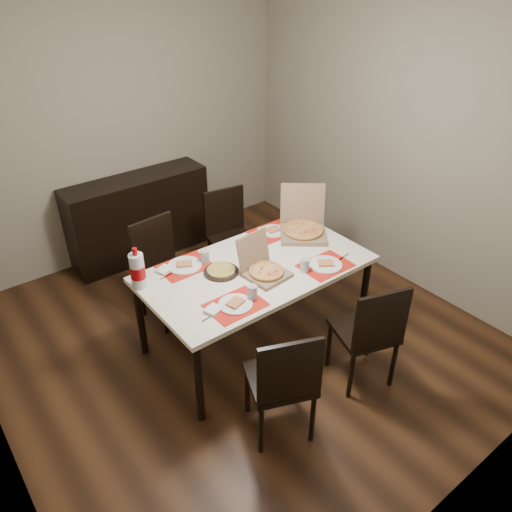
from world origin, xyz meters
The scene contains 18 objects.
ground centered at (0.00, 0.00, -0.01)m, with size 3.80×4.00×0.02m, color #3F2513.
room_walls centered at (0.00, 0.43, 1.73)m, with size 3.84×4.02×2.62m.
sideboard centered at (0.00, 1.78, 0.45)m, with size 1.50×0.40×0.90m, color black.
dining_table centered at (0.11, -0.11, 0.68)m, with size 1.80×1.00×0.75m.
chair_near_left centered at (-0.35, -1.00, 0.51)m, with size 0.55×0.55×0.93m.
chair_near_right centered at (0.47, -1.01, 0.51)m, with size 0.53×0.53×0.93m.
chair_far_left centered at (-0.31, 0.70, 0.51)m, with size 0.46×0.46×0.93m.
chair_far_right centered at (0.51, 0.82, 0.51)m, with size 0.48×0.48×0.93m.
setting_near_left centered at (-0.29, -0.42, 0.77)m, with size 0.49×0.30×0.11m.
setting_near_right centered at (0.51, -0.43, 0.77)m, with size 0.50×0.30×0.11m.
setting_far_left centered at (-0.31, 0.23, 0.77)m, with size 0.44×0.30×0.11m.
setting_far_right centered at (0.53, 0.23, 0.77)m, with size 0.43×0.30×0.11m.
napkin_loose centered at (0.13, -0.14, 0.76)m, with size 0.12×0.11×0.02m, color white.
pizza_box_center centered at (0.09, -0.23, 0.80)m, with size 0.33×0.36×0.30m.
pizza_box_right centered at (0.77, 0.06, 0.81)m, with size 0.58×0.58×0.39m.
faina_plate centered at (-0.15, -0.01, 0.76)m, with size 0.28×0.28×0.03m.
dip_bowl centered at (0.26, 0.11, 0.77)m, with size 0.13×0.13×0.03m, color white.
soda_bottle centered at (-0.74, 0.20, 0.89)m, with size 0.11×0.11×0.33m.
Camera 1 is at (-1.92, -2.73, 2.91)m, focal length 35.00 mm.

